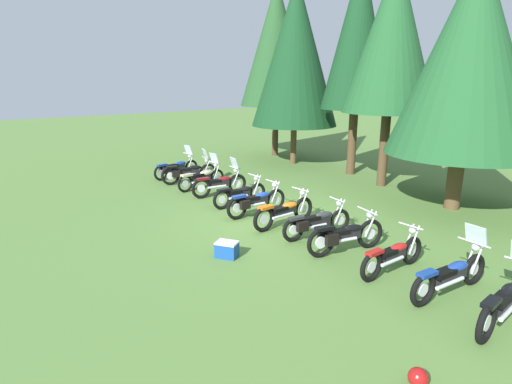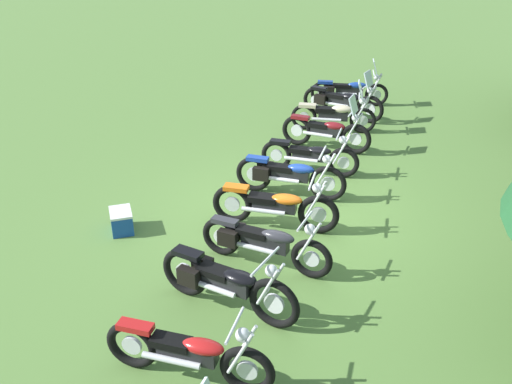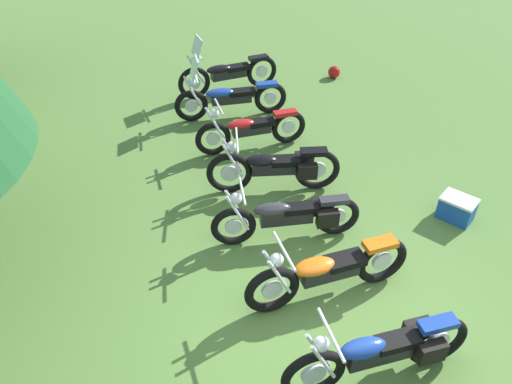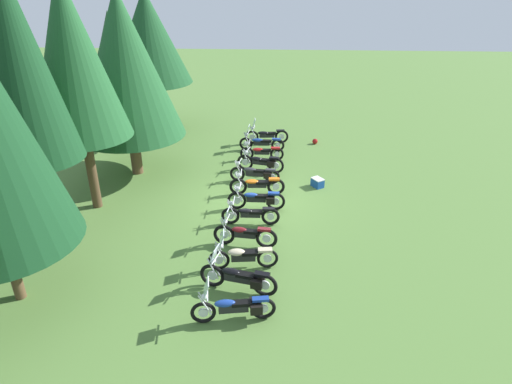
{
  "view_description": "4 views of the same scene",
  "coord_description": "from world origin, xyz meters",
  "px_view_note": "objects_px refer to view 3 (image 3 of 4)",
  "views": [
    {
      "loc": [
        9.74,
        -7.73,
        4.26
      ],
      "look_at": [
        -0.21,
        -0.48,
        0.91
      ],
      "focal_mm": 29.84,
      "sensor_mm": 36.0,
      "label": 1
    },
    {
      "loc": [
        8.95,
        2.12,
        5.06
      ],
      "look_at": [
        1.11,
        -0.29,
        0.9
      ],
      "focal_mm": 38.62,
      "sensor_mm": 36.0,
      "label": 2
    },
    {
      "loc": [
        -3.48,
        2.09,
        5.21
      ],
      "look_at": [
        2.02,
        0.5,
        0.85
      ],
      "focal_mm": 35.51,
      "sensor_mm": 36.0,
      "label": 3
    },
    {
      "loc": [
        -15.95,
        -1.01,
        8.31
      ],
      "look_at": [
        -0.23,
        -0.09,
        0.55
      ],
      "focal_mm": 31.22,
      "sensor_mm": 36.0,
      "label": 4
    }
  ],
  "objects_px": {
    "motorcycle_11": "(227,73)",
    "picnic_cooler": "(457,208)",
    "motorcycle_7": "(289,216)",
    "motorcycle_10": "(230,97)",
    "motorcycle_5": "(382,352)",
    "dropped_helmet": "(334,72)",
    "motorcycle_9": "(251,129)",
    "motorcycle_8": "(276,167)",
    "motorcycle_6": "(328,271)"
  },
  "relations": [
    {
      "from": "motorcycle_6",
      "to": "picnic_cooler",
      "type": "bearing_deg",
      "value": -163.43
    },
    {
      "from": "motorcycle_8",
      "to": "motorcycle_10",
      "type": "relative_size",
      "value": 0.94
    },
    {
      "from": "motorcycle_6",
      "to": "motorcycle_11",
      "type": "relative_size",
      "value": 0.98
    },
    {
      "from": "motorcycle_7",
      "to": "motorcycle_6",
      "type": "bearing_deg",
      "value": 102.91
    },
    {
      "from": "motorcycle_7",
      "to": "motorcycle_10",
      "type": "height_order",
      "value": "motorcycle_10"
    },
    {
      "from": "picnic_cooler",
      "to": "motorcycle_9",
      "type": "bearing_deg",
      "value": 41.42
    },
    {
      "from": "motorcycle_6",
      "to": "dropped_helmet",
      "type": "distance_m",
      "value": 6.91
    },
    {
      "from": "motorcycle_10",
      "to": "picnic_cooler",
      "type": "relative_size",
      "value": 3.67
    },
    {
      "from": "motorcycle_5",
      "to": "motorcycle_8",
      "type": "xyz_separation_m",
      "value": [
        3.71,
        0.03,
        0.01
      ]
    },
    {
      "from": "motorcycle_9",
      "to": "motorcycle_10",
      "type": "bearing_deg",
      "value": -87.2
    },
    {
      "from": "picnic_cooler",
      "to": "motorcycle_5",
      "type": "bearing_deg",
      "value": 131.64
    },
    {
      "from": "motorcycle_10",
      "to": "picnic_cooler",
      "type": "xyz_separation_m",
      "value": [
        -4.21,
        -2.64,
        -0.25
      ]
    },
    {
      "from": "motorcycle_6",
      "to": "motorcycle_7",
      "type": "height_order",
      "value": "motorcycle_6"
    },
    {
      "from": "motorcycle_5",
      "to": "motorcycle_7",
      "type": "distance_m",
      "value": 2.51
    },
    {
      "from": "motorcycle_6",
      "to": "motorcycle_8",
      "type": "distance_m",
      "value": 2.41
    },
    {
      "from": "motorcycle_5",
      "to": "picnic_cooler",
      "type": "height_order",
      "value": "motorcycle_5"
    },
    {
      "from": "motorcycle_6",
      "to": "motorcycle_7",
      "type": "xyz_separation_m",
      "value": [
        1.2,
        0.12,
        -0.02
      ]
    },
    {
      "from": "picnic_cooler",
      "to": "dropped_helmet",
      "type": "distance_m",
      "value": 5.4
    },
    {
      "from": "picnic_cooler",
      "to": "motorcycle_8",
      "type": "bearing_deg",
      "value": 59.05
    },
    {
      "from": "motorcycle_5",
      "to": "motorcycle_10",
      "type": "bearing_deg",
      "value": -88.49
    },
    {
      "from": "motorcycle_9",
      "to": "motorcycle_11",
      "type": "bearing_deg",
      "value": -94.08
    },
    {
      "from": "dropped_helmet",
      "to": "picnic_cooler",
      "type": "bearing_deg",
      "value": 177.66
    },
    {
      "from": "motorcycle_7",
      "to": "motorcycle_8",
      "type": "height_order",
      "value": "motorcycle_8"
    },
    {
      "from": "motorcycle_6",
      "to": "motorcycle_9",
      "type": "bearing_deg",
      "value": -93.15
    },
    {
      "from": "dropped_helmet",
      "to": "motorcycle_5",
      "type": "bearing_deg",
      "value": 160.43
    },
    {
      "from": "motorcycle_7",
      "to": "motorcycle_10",
      "type": "bearing_deg",
      "value": -83.32
    },
    {
      "from": "dropped_helmet",
      "to": "motorcycle_10",
      "type": "bearing_deg",
      "value": 112.57
    },
    {
      "from": "motorcycle_10",
      "to": "dropped_helmet",
      "type": "distance_m",
      "value": 3.11
    },
    {
      "from": "motorcycle_5",
      "to": "dropped_helmet",
      "type": "distance_m",
      "value": 8.08
    },
    {
      "from": "motorcycle_5",
      "to": "motorcycle_11",
      "type": "distance_m",
      "value": 7.55
    },
    {
      "from": "motorcycle_5",
      "to": "motorcycle_6",
      "type": "xyz_separation_m",
      "value": [
        1.3,
        0.09,
        -0.01
      ]
    },
    {
      "from": "motorcycle_7",
      "to": "picnic_cooler",
      "type": "height_order",
      "value": "motorcycle_7"
    },
    {
      "from": "motorcycle_5",
      "to": "motorcycle_10",
      "type": "relative_size",
      "value": 0.95
    },
    {
      "from": "motorcycle_6",
      "to": "motorcycle_11",
      "type": "height_order",
      "value": "motorcycle_11"
    },
    {
      "from": "motorcycle_5",
      "to": "motorcycle_11",
      "type": "height_order",
      "value": "motorcycle_11"
    },
    {
      "from": "motorcycle_9",
      "to": "motorcycle_11",
      "type": "distance_m",
      "value": 2.45
    },
    {
      "from": "motorcycle_7",
      "to": "motorcycle_9",
      "type": "xyz_separation_m",
      "value": [
        2.6,
        -0.14,
        -0.01
      ]
    },
    {
      "from": "motorcycle_7",
      "to": "motorcycle_8",
      "type": "distance_m",
      "value": 1.23
    },
    {
      "from": "motorcycle_7",
      "to": "dropped_helmet",
      "type": "distance_m",
      "value": 5.89
    },
    {
      "from": "motorcycle_7",
      "to": "motorcycle_11",
      "type": "height_order",
      "value": "motorcycle_11"
    },
    {
      "from": "motorcycle_11",
      "to": "picnic_cooler",
      "type": "height_order",
      "value": "motorcycle_11"
    },
    {
      "from": "motorcycle_5",
      "to": "motorcycle_7",
      "type": "relative_size",
      "value": 1.01
    },
    {
      "from": "motorcycle_5",
      "to": "motorcycle_8",
      "type": "relative_size",
      "value": 1.02
    },
    {
      "from": "motorcycle_8",
      "to": "motorcycle_5",
      "type": "bearing_deg",
      "value": 102.48
    },
    {
      "from": "motorcycle_8",
      "to": "motorcycle_10",
      "type": "xyz_separation_m",
      "value": [
        2.71,
        0.13,
        -0.02
      ]
    },
    {
      "from": "picnic_cooler",
      "to": "motorcycle_10",
      "type": "bearing_deg",
      "value": 32.07
    },
    {
      "from": "motorcycle_7",
      "to": "picnic_cooler",
      "type": "bearing_deg",
      "value": -178.76
    },
    {
      "from": "motorcycle_7",
      "to": "motorcycle_10",
      "type": "distance_m",
      "value": 3.92
    },
    {
      "from": "motorcycle_7",
      "to": "motorcycle_8",
      "type": "xyz_separation_m",
      "value": [
        1.21,
        -0.18,
        0.04
      ]
    },
    {
      "from": "picnic_cooler",
      "to": "dropped_helmet",
      "type": "bearing_deg",
      "value": -2.34
    }
  ]
}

